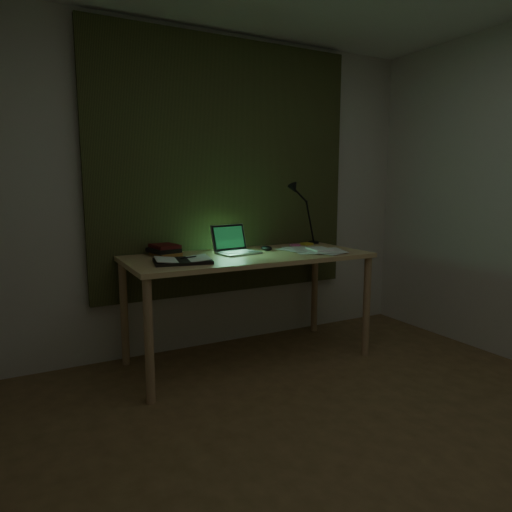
{
  "coord_description": "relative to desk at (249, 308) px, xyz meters",
  "views": [
    {
      "loc": [
        -1.53,
        -1.44,
        1.32
      ],
      "look_at": [
        -0.03,
        1.41,
        0.82
      ],
      "focal_mm": 32.0,
      "sensor_mm": 36.0,
      "label": 1
    }
  ],
  "objects": [
    {
      "name": "desk_lamp",
      "position": [
        0.8,
        0.31,
        0.66
      ],
      "size": [
        0.37,
        0.31,
        0.5
      ],
      "primitive_type": null,
      "rotation": [
        0.0,
        0.0,
        -0.16
      ],
      "color": "black",
      "rests_on": "desk"
    },
    {
      "name": "sticky_pink",
      "position": [
        0.56,
        0.24,
        0.42
      ],
      "size": [
        0.09,
        0.09,
        0.02
      ],
      "primitive_type": "cube",
      "rotation": [
        0.0,
        0.0,
        -0.21
      ],
      "color": "pink",
      "rests_on": "desk"
    },
    {
      "name": "sticky_yellow",
      "position": [
        0.69,
        0.26,
        0.42
      ],
      "size": [
        0.09,
        0.09,
        0.02
      ],
      "primitive_type": "cube",
      "rotation": [
        0.0,
        0.0,
        0.11
      ],
      "color": "gold",
      "rests_on": "desk"
    },
    {
      "name": "desk",
      "position": [
        0.0,
        0.0,
        0.0
      ],
      "size": [
        1.79,
        0.78,
        0.81
      ],
      "primitive_type": null,
      "color": "tan",
      "rests_on": "floor"
    },
    {
      "name": "floor",
      "position": [
        0.03,
        -1.53,
        -0.41
      ],
      "size": [
        3.5,
        4.0,
        0.0
      ],
      "primitive_type": "cube",
      "color": "brown",
      "rests_on": "ground"
    },
    {
      "name": "wall_back",
      "position": [
        0.03,
        0.47,
        0.84
      ],
      "size": [
        3.5,
        0.0,
        2.5
      ],
      "primitive_type": "cube",
      "color": "silver",
      "rests_on": "ground"
    },
    {
      "name": "laptop",
      "position": [
        -0.05,
        0.06,
        0.51
      ],
      "size": [
        0.35,
        0.38,
        0.21
      ],
      "primitive_type": null,
      "rotation": [
        0.0,
        0.0,
        0.17
      ],
      "color": "#A8A8AD",
      "rests_on": "desk"
    },
    {
      "name": "mouse",
      "position": [
        0.21,
        0.1,
        0.43
      ],
      "size": [
        0.09,
        0.12,
        0.04
      ],
      "primitive_type": "ellipsoid",
      "rotation": [
        0.0,
        0.0,
        0.29
      ],
      "color": "black",
      "rests_on": "desk"
    },
    {
      "name": "curtain",
      "position": [
        0.03,
        0.43,
        1.04
      ],
      "size": [
        2.2,
        0.06,
        2.0
      ],
      "primitive_type": "cube",
      "color": "#34381C",
      "rests_on": "wall_back"
    },
    {
      "name": "loose_papers",
      "position": [
        0.51,
        -0.09,
        0.42
      ],
      "size": [
        0.39,
        0.41,
        0.02
      ],
      "primitive_type": null,
      "rotation": [
        0.0,
        0.0,
        -0.19
      ],
      "color": "white",
      "rests_on": "desk"
    },
    {
      "name": "open_textbook",
      "position": [
        -0.55,
        -0.11,
        0.42
      ],
      "size": [
        0.41,
        0.33,
        0.03
      ],
      "primitive_type": null,
      "rotation": [
        0.0,
        0.0,
        -0.19
      ],
      "color": "white",
      "rests_on": "desk"
    },
    {
      "name": "book_stack",
      "position": [
        -0.56,
        0.24,
        0.45
      ],
      "size": [
        0.22,
        0.25,
        0.09
      ],
      "primitive_type": null,
      "rotation": [
        0.0,
        0.0,
        0.2
      ],
      "color": "white",
      "rests_on": "desk"
    }
  ]
}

